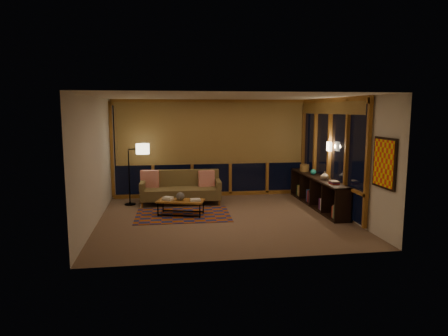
{
  "coord_description": "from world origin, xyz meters",
  "views": [
    {
      "loc": [
        -1.26,
        -8.61,
        2.42
      ],
      "look_at": [
        0.09,
        0.61,
        1.06
      ],
      "focal_mm": 32.0,
      "sensor_mm": 36.0,
      "label": 1
    }
  ],
  "objects": [
    {
      "name": "window_wall_back",
      "position": [
        0.0,
        2.43,
        1.35
      ],
      "size": [
        5.3,
        0.16,
        2.6
      ],
      "primitive_type": null,
      "color": "olive",
      "rests_on": "walls"
    },
    {
      "name": "wall_art",
      "position": [
        2.71,
        -1.85,
        1.45
      ],
      "size": [
        0.06,
        0.74,
        0.94
      ],
      "primitive_type": null,
      "color": "red",
      "rests_on": "walls"
    },
    {
      "name": "shelf_book_stack",
      "position": [
        2.49,
        -0.21,
        0.79
      ],
      "size": [
        0.2,
        0.26,
        0.07
      ],
      "primitive_type": null,
      "rotation": [
        0.0,
        0.0,
        -0.2
      ],
      "color": "beige",
      "rests_on": "bookshelf"
    },
    {
      "name": "area_rug",
      "position": [
        -0.89,
        0.42,
        0.01
      ],
      "size": [
        2.2,
        1.49,
        0.01
      ],
      "primitive_type": "cube",
      "rotation": [
        0.0,
        0.0,
        -0.02
      ],
      "color": "#94400A",
      "rests_on": "floor"
    },
    {
      "name": "teal_bowl",
      "position": [
        2.49,
        1.09,
        0.83
      ],
      "size": [
        0.17,
        0.17,
        0.14
      ],
      "primitive_type": "sphere",
      "rotation": [
        0.0,
        0.0,
        0.2
      ],
      "color": "#1B8378",
      "rests_on": "bookshelf"
    },
    {
      "name": "pillow_left",
      "position": [
        -1.69,
        1.8,
        0.65
      ],
      "size": [
        0.48,
        0.23,
        0.46
      ],
      "primitive_type": null,
      "rotation": [
        0.0,
        0.0,
        -0.17
      ],
      "color": "red",
      "rests_on": "sofa"
    },
    {
      "name": "bookshelf",
      "position": [
        2.49,
        0.77,
        0.38
      ],
      "size": [
        0.4,
        3.04,
        0.76
      ],
      "primitive_type": null,
      "color": "black",
      "rests_on": "floor"
    },
    {
      "name": "ceiling",
      "position": [
        0.0,
        0.0,
        2.7
      ],
      "size": [
        5.5,
        5.0,
        0.01
      ],
      "primitive_type": "cube",
      "color": "beige",
      "rests_on": "walls"
    },
    {
      "name": "floor_lamp",
      "position": [
        -2.2,
        1.68,
        0.79
      ],
      "size": [
        0.58,
        0.44,
        1.57
      ],
      "primitive_type": null,
      "rotation": [
        0.0,
        0.0,
        0.21
      ],
      "color": "black",
      "rests_on": "floor"
    },
    {
      "name": "floor",
      "position": [
        0.0,
        0.0,
        0.0
      ],
      "size": [
        5.5,
        5.0,
        0.01
      ],
      "primitive_type": "cube",
      "color": "brown",
      "rests_on": "ground"
    },
    {
      "name": "book_stack_a",
      "position": [
        -1.23,
        0.49,
        0.39
      ],
      "size": [
        0.33,
        0.31,
        0.07
      ],
      "primitive_type": null,
      "rotation": [
        0.0,
        0.0,
        -0.61
      ],
      "color": "beige",
      "rests_on": "coffee_table"
    },
    {
      "name": "coffee_table",
      "position": [
        -0.94,
        0.43,
        0.18
      ],
      "size": [
        1.16,
        0.76,
        0.35
      ],
      "primitive_type": null,
      "rotation": [
        0.0,
        0.0,
        -0.28
      ],
      "color": "olive",
      "rests_on": "floor"
    },
    {
      "name": "basket",
      "position": [
        2.47,
        1.7,
        0.85
      ],
      "size": [
        0.25,
        0.25,
        0.19
      ],
      "primitive_type": "cylinder",
      "rotation": [
        0.0,
        0.0,
        -0.01
      ],
      "color": "brown",
      "rests_on": "bookshelf"
    },
    {
      "name": "walls",
      "position": [
        0.0,
        0.0,
        1.35
      ],
      "size": [
        5.51,
        5.01,
        2.7
      ],
      "color": "beige",
      "rests_on": "floor"
    },
    {
      "name": "vase",
      "position": [
        2.49,
        0.35,
        0.86
      ],
      "size": [
        0.22,
        0.22,
        0.2
      ],
      "primitive_type": "imported",
      "rotation": [
        0.0,
        0.0,
        -0.13
      ],
      "color": "#B3A58C",
      "rests_on": "bookshelf"
    },
    {
      "name": "wall_sconce",
      "position": [
        2.62,
        0.45,
        1.55
      ],
      "size": [
        0.12,
        0.18,
        0.22
      ],
      "primitive_type": null,
      "color": "#FFEBBB",
      "rests_on": "walls"
    },
    {
      "name": "window_wall_right",
      "position": [
        2.68,
        0.6,
        1.35
      ],
      "size": [
        0.16,
        3.7,
        2.6
      ],
      "primitive_type": null,
      "color": "olive",
      "rests_on": "walls"
    },
    {
      "name": "book_stack_b",
      "position": [
        -0.61,
        0.31,
        0.38
      ],
      "size": [
        0.24,
        0.19,
        0.05
      ],
      "primitive_type": null,
      "rotation": [
        0.0,
        0.0,
        0.06
      ],
      "color": "beige",
      "rests_on": "coffee_table"
    },
    {
      "name": "ceramic_pot",
      "position": [
        -0.95,
        0.44,
        0.45
      ],
      "size": [
        0.26,
        0.26,
        0.19
      ],
      "primitive_type": "sphere",
      "rotation": [
        0.0,
        0.0,
        -0.47
      ],
      "color": "black",
      "rests_on": "coffee_table"
    },
    {
      "name": "pillow_right",
      "position": [
        -0.21,
        1.7,
        0.63
      ],
      "size": [
        0.43,
        0.19,
        0.42
      ],
      "primitive_type": null,
      "rotation": [
        0.0,
        0.0,
        0.13
      ],
      "color": "red",
      "rests_on": "sofa"
    },
    {
      "name": "sofa",
      "position": [
        -0.89,
        1.59,
        0.42
      ],
      "size": [
        2.06,
        0.89,
        0.83
      ],
      "primitive_type": null,
      "rotation": [
        0.0,
        0.0,
        -0.03
      ],
      "color": "brown",
      "rests_on": "floor"
    }
  ]
}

